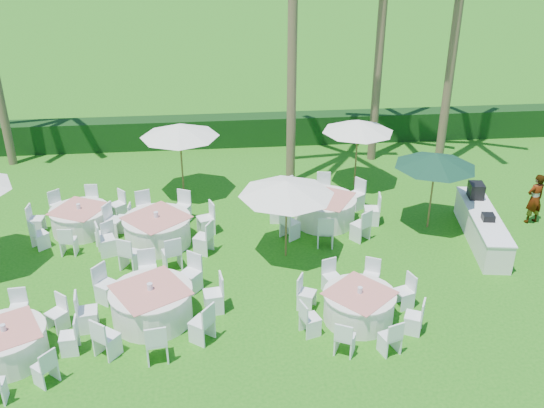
{
  "coord_description": "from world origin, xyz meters",
  "views": [
    {
      "loc": [
        0.42,
        -12.07,
        9.07
      ],
      "look_at": [
        1.98,
        3.54,
        1.3
      ],
      "focal_mm": 40.0,
      "sensor_mm": 36.0,
      "label": 1
    }
  ],
  "objects": [
    {
      "name": "banquet_table_c",
      "position": [
        3.69,
        -0.36,
        0.41
      ],
      "size": [
        3.02,
        3.02,
        0.93
      ],
      "color": "white",
      "rests_on": "ground"
    },
    {
      "name": "umbrella_b",
      "position": [
        2.3,
        2.78,
        2.14
      ],
      "size": [
        2.66,
        2.66,
        2.35
      ],
      "color": "brown",
      "rests_on": "ground"
    },
    {
      "name": "umbrella_c",
      "position": [
        -0.74,
        7.22,
        2.36
      ],
      "size": [
        2.65,
        2.65,
        2.59
      ],
      "color": "brown",
      "rests_on": "ground"
    },
    {
      "name": "palm_e",
      "position": [
        8.92,
        8.74,
        5.72
      ],
      "size": [
        4.26,
        4.36,
        10.5
      ],
      "color": "brown",
      "rests_on": "ground"
    },
    {
      "name": "banquet_table_b",
      "position": [
        -1.27,
        0.13,
        0.46
      ],
      "size": [
        3.49,
        3.49,
        1.04
      ],
      "color": "white",
      "rests_on": "ground"
    },
    {
      "name": "hedge",
      "position": [
        0.0,
        12.0,
        0.6
      ],
      "size": [
        34.0,
        1.0,
        1.2
      ],
      "primitive_type": "cube",
      "color": "black",
      "rests_on": "ground"
    },
    {
      "name": "banquet_table_a",
      "position": [
        -4.34,
        -0.99,
        0.4
      ],
      "size": [
        3.06,
        3.06,
        0.93
      ],
      "color": "white",
      "rests_on": "ground"
    },
    {
      "name": "umbrella_green",
      "position": [
        6.93,
        4.05,
        2.26
      ],
      "size": [
        2.47,
        2.47,
        2.48
      ],
      "color": "brown",
      "rests_on": "ground"
    },
    {
      "name": "banquet_table_f",
      "position": [
        3.76,
        4.7,
        0.46
      ],
      "size": [
        3.48,
        3.48,
        1.04
      ],
      "color": "white",
      "rests_on": "ground"
    },
    {
      "name": "umbrella_d",
      "position": [
        5.34,
        7.38,
        2.24
      ],
      "size": [
        2.49,
        2.49,
        2.46
      ],
      "color": "brown",
      "rests_on": "ground"
    },
    {
      "name": "palm_c",
      "position": [
        3.08,
        7.87,
        6.11
      ],
      "size": [
        4.4,
        3.97,
        11.27
      ],
      "color": "brown",
      "rests_on": "ground"
    },
    {
      "name": "staff_person",
      "position": [
        10.29,
        4.05,
        0.82
      ],
      "size": [
        0.67,
        0.52,
        1.65
      ],
      "primitive_type": "imported",
      "rotation": [
        0.0,
        0.0,
        3.37
      ],
      "color": "gray",
      "rests_on": "ground"
    },
    {
      "name": "palm_d",
      "position": [
        6.57,
        9.81,
        4.43
      ],
      "size": [
        4.2,
        4.39,
        7.97
      ],
      "color": "brown",
      "rests_on": "ground"
    },
    {
      "name": "banquet_table_d",
      "position": [
        -3.8,
        4.84,
        0.41
      ],
      "size": [
        3.11,
        3.11,
        0.94
      ],
      "color": "white",
      "rests_on": "ground"
    },
    {
      "name": "ground",
      "position": [
        0.0,
        0.0,
        0.0
      ],
      "size": [
        120.0,
        120.0,
        0.0
      ],
      "primitive_type": "plane",
      "color": "#1B6311",
      "rests_on": "ground"
    },
    {
      "name": "buffet_table",
      "position": [
        8.23,
        3.11,
        0.48
      ],
      "size": [
        1.4,
        3.93,
        1.37
      ],
      "color": "white",
      "rests_on": "ground"
    },
    {
      "name": "banquet_table_e",
      "position": [
        -1.39,
        3.86,
        0.46
      ],
      "size": [
        3.44,
        3.44,
        1.04
      ],
      "color": "white",
      "rests_on": "ground"
    }
  ]
}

